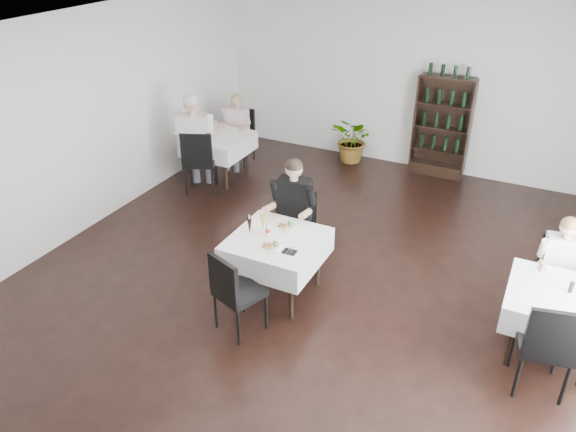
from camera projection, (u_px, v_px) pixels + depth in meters
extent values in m
plane|color=black|center=(299.00, 299.00, 6.71)|extent=(9.00, 9.00, 0.00)
plane|color=white|center=(303.00, 42.00, 5.26)|extent=(9.00, 9.00, 0.00)
plane|color=white|center=(414.00, 83.00, 9.51)|extent=(7.00, 0.00, 7.00)
plane|color=white|center=(59.00, 134.00, 7.34)|extent=(0.00, 9.00, 9.00)
cube|color=black|center=(436.00, 168.00, 9.81)|extent=(0.90, 0.28, 0.20)
cylinder|color=black|center=(235.00, 276.00, 6.51)|extent=(0.06, 0.06, 0.71)
cylinder|color=black|center=(265.00, 246.00, 7.08)|extent=(0.06, 0.06, 0.71)
cylinder|color=black|center=(291.00, 293.00, 6.22)|extent=(0.06, 0.06, 0.71)
cylinder|color=black|center=(317.00, 260.00, 6.80)|extent=(0.06, 0.06, 0.71)
cube|color=black|center=(277.00, 241.00, 6.47)|extent=(0.85, 0.85, 0.04)
cube|color=white|center=(277.00, 249.00, 6.52)|extent=(1.03, 1.03, 0.30)
cylinder|color=black|center=(191.00, 162.00, 9.41)|extent=(0.06, 0.06, 0.71)
cylinder|color=black|center=(213.00, 148.00, 9.95)|extent=(0.06, 0.06, 0.71)
cylinder|color=black|center=(226.00, 170.00, 9.15)|extent=(0.06, 0.06, 0.71)
cylinder|color=black|center=(247.00, 155.00, 9.68)|extent=(0.06, 0.06, 0.71)
cube|color=black|center=(218.00, 138.00, 9.37)|extent=(0.80, 0.80, 0.04)
cube|color=white|center=(218.00, 144.00, 9.42)|extent=(0.98, 0.98, 0.30)
cylinder|color=black|center=(512.00, 337.00, 5.59)|extent=(0.06, 0.06, 0.71)
cylinder|color=black|center=(520.00, 299.00, 6.12)|extent=(0.06, 0.06, 0.71)
cube|color=black|center=(560.00, 297.00, 5.54)|extent=(0.80, 0.80, 0.04)
cube|color=white|center=(557.00, 306.00, 5.59)|extent=(0.98, 0.98, 0.30)
imported|color=#266121|center=(354.00, 140.00, 10.12)|extent=(0.96, 0.90, 0.85)
cylinder|color=black|center=(278.00, 259.00, 7.05)|extent=(0.04, 0.04, 0.46)
cylinder|color=black|center=(284.00, 243.00, 7.40)|extent=(0.04, 0.04, 0.46)
cylinder|color=black|center=(310.00, 262.00, 7.00)|extent=(0.04, 0.04, 0.46)
cylinder|color=black|center=(314.00, 245.00, 7.34)|extent=(0.04, 0.04, 0.46)
cube|color=black|center=(296.00, 235.00, 7.07)|extent=(0.57, 0.57, 0.07)
cube|color=black|center=(299.00, 208.00, 7.12)|extent=(0.45, 0.18, 0.50)
cylinder|color=black|center=(266.00, 312.00, 6.14)|extent=(0.04, 0.04, 0.45)
cylinder|color=black|center=(238.00, 328.00, 5.91)|extent=(0.04, 0.04, 0.45)
cylinder|color=black|center=(243.00, 296.00, 6.39)|extent=(0.04, 0.04, 0.45)
cylinder|color=black|center=(216.00, 311.00, 6.15)|extent=(0.04, 0.04, 0.45)
cube|color=black|center=(240.00, 293.00, 6.02)|extent=(0.58, 0.58, 0.07)
cube|color=black|center=(223.00, 280.00, 5.77)|extent=(0.44, 0.20, 0.49)
cylinder|color=black|center=(225.00, 153.00, 10.12)|extent=(0.03, 0.03, 0.44)
cylinder|color=black|center=(235.00, 146.00, 10.43)|extent=(0.03, 0.03, 0.44)
cylinder|color=black|center=(244.00, 156.00, 9.98)|extent=(0.03, 0.03, 0.44)
cylinder|color=black|center=(254.00, 149.00, 10.29)|extent=(0.03, 0.03, 0.44)
cube|color=black|center=(239.00, 138.00, 10.08)|extent=(0.46, 0.46, 0.07)
cube|color=black|center=(244.00, 121.00, 10.12)|extent=(0.44, 0.06, 0.48)
cylinder|color=black|center=(216.00, 172.00, 9.34)|extent=(0.04, 0.04, 0.49)
cylinder|color=black|center=(213.00, 183.00, 8.97)|extent=(0.04, 0.04, 0.49)
cylinder|color=black|center=(191.00, 171.00, 9.35)|extent=(0.04, 0.04, 0.49)
cylinder|color=black|center=(186.00, 182.00, 8.98)|extent=(0.04, 0.04, 0.49)
cube|color=black|center=(200.00, 161.00, 9.03)|extent=(0.65, 0.65, 0.07)
cube|color=black|center=(196.00, 150.00, 8.69)|extent=(0.47, 0.26, 0.53)
cylinder|color=black|center=(536.00, 305.00, 6.26)|extent=(0.03, 0.03, 0.42)
cylinder|color=black|center=(533.00, 287.00, 6.57)|extent=(0.03, 0.03, 0.42)
cylinder|color=black|center=(572.00, 311.00, 6.17)|extent=(0.03, 0.03, 0.42)
cylinder|color=black|center=(567.00, 292.00, 6.48)|extent=(0.03, 0.03, 0.42)
cube|color=black|center=(556.00, 281.00, 6.25)|extent=(0.49, 0.49, 0.06)
cube|color=black|center=(559.00, 253.00, 6.30)|extent=(0.42, 0.12, 0.46)
cylinder|color=black|center=(557.00, 355.00, 5.53)|extent=(0.04, 0.04, 0.48)
cylinder|color=black|center=(565.00, 385.00, 5.17)|extent=(0.04, 0.04, 0.48)
cylinder|color=black|center=(512.00, 348.00, 5.61)|extent=(0.04, 0.04, 0.48)
cylinder|color=black|center=(517.00, 377.00, 5.26)|extent=(0.04, 0.04, 0.48)
cube|color=black|center=(544.00, 344.00, 5.26)|extent=(0.57, 0.57, 0.07)
cube|color=black|center=(555.00, 336.00, 4.94)|extent=(0.48, 0.16, 0.52)
cube|color=#45444C|center=(281.00, 229.00, 7.03)|extent=(0.19, 0.44, 0.14)
cylinder|color=#45444C|center=(277.00, 258.00, 7.03)|extent=(0.11, 0.11, 0.50)
cube|color=#45444C|center=(297.00, 232.00, 6.97)|extent=(0.19, 0.44, 0.14)
cylinder|color=#45444C|center=(292.00, 261.00, 6.97)|extent=(0.11, 0.11, 0.50)
cube|color=black|center=(294.00, 200.00, 7.00)|extent=(0.43, 0.27, 0.56)
cylinder|color=tan|center=(269.00, 208.00, 6.85)|extent=(0.12, 0.32, 0.16)
cylinder|color=tan|center=(305.00, 214.00, 6.71)|extent=(0.12, 0.32, 0.16)
sphere|color=tan|center=(294.00, 169.00, 6.77)|extent=(0.21, 0.21, 0.21)
sphere|color=black|center=(294.00, 166.00, 6.76)|extent=(0.21, 0.21, 0.21)
cube|color=#45444C|center=(230.00, 140.00, 9.88)|extent=(0.17, 0.39, 0.13)
cylinder|color=#45444C|center=(227.00, 159.00, 9.88)|extent=(0.10, 0.10, 0.45)
cube|color=#45444C|center=(239.00, 141.00, 9.83)|extent=(0.17, 0.39, 0.13)
cylinder|color=#45444C|center=(236.00, 160.00, 9.83)|extent=(0.10, 0.10, 0.45)
cube|color=#CBA7AE|center=(238.00, 121.00, 9.85)|extent=(0.39, 0.24, 0.50)
cylinder|color=tan|center=(221.00, 125.00, 9.72)|extent=(0.11, 0.29, 0.14)
cylinder|color=tan|center=(243.00, 128.00, 9.60)|extent=(0.11, 0.29, 0.14)
sphere|color=tan|center=(236.00, 100.00, 9.65)|extent=(0.19, 0.19, 0.19)
sphere|color=olive|center=(236.00, 99.00, 9.64)|extent=(0.19, 0.19, 0.19)
cube|color=#45444C|center=(205.00, 152.00, 9.07)|extent=(0.33, 0.50, 0.16)
cylinder|color=#45444C|center=(209.00, 167.00, 9.42)|extent=(0.13, 0.13, 0.56)
cube|color=#45444C|center=(191.00, 151.00, 9.08)|extent=(0.33, 0.50, 0.16)
cylinder|color=#45444C|center=(196.00, 167.00, 9.43)|extent=(0.13, 0.13, 0.56)
cube|color=silver|center=(193.00, 134.00, 8.70)|extent=(0.52, 0.41, 0.63)
cylinder|color=tan|center=(214.00, 129.00, 8.97)|extent=(0.22, 0.36, 0.18)
cylinder|color=tan|center=(181.00, 128.00, 9.00)|extent=(0.22, 0.36, 0.18)
sphere|color=tan|center=(191.00, 104.00, 8.49)|extent=(0.24, 0.24, 0.24)
sphere|color=beige|center=(191.00, 102.00, 8.47)|extent=(0.24, 0.24, 0.24)
cube|color=#45444C|center=(548.00, 285.00, 6.11)|extent=(0.19, 0.39, 0.12)
cylinder|color=#45444C|center=(544.00, 315.00, 6.11)|extent=(0.10, 0.10, 0.43)
cube|color=#45444C|center=(565.00, 288.00, 6.07)|extent=(0.19, 0.39, 0.12)
cylinder|color=#45444C|center=(561.00, 317.00, 6.07)|extent=(0.10, 0.10, 0.43)
cube|color=silver|center=(561.00, 256.00, 6.09)|extent=(0.38, 0.25, 0.49)
cylinder|color=tan|center=(542.00, 266.00, 5.94)|extent=(0.12, 0.28, 0.14)
sphere|color=tan|center=(569.00, 227.00, 5.89)|extent=(0.19, 0.19, 0.19)
sphere|color=brown|center=(570.00, 225.00, 5.88)|extent=(0.19, 0.19, 0.19)
cube|color=white|center=(285.00, 227.00, 6.66)|extent=(0.24, 0.24, 0.02)
cube|color=#573218|center=(282.00, 225.00, 6.65)|extent=(0.10, 0.08, 0.02)
sphere|color=#336B1C|center=(290.00, 224.00, 6.65)|extent=(0.05, 0.05, 0.05)
cube|color=olive|center=(284.00, 228.00, 6.61)|extent=(0.10, 0.09, 0.02)
cube|color=white|center=(270.00, 247.00, 6.27)|extent=(0.25, 0.25, 0.02)
cube|color=#573218|center=(267.00, 246.00, 6.25)|extent=(0.11, 0.10, 0.02)
sphere|color=#336B1C|center=(276.00, 244.00, 6.26)|extent=(0.06, 0.06, 0.06)
cube|color=olive|center=(269.00, 248.00, 6.21)|extent=(0.10, 0.08, 0.02)
cone|color=black|center=(250.00, 226.00, 6.48)|extent=(0.06, 0.06, 0.20)
cylinder|color=silver|center=(249.00, 217.00, 6.42)|extent=(0.02, 0.02, 0.05)
cone|color=gold|center=(263.00, 223.00, 6.53)|extent=(0.07, 0.07, 0.23)
cylinder|color=silver|center=(263.00, 212.00, 6.46)|extent=(0.02, 0.02, 0.06)
cylinder|color=silver|center=(268.00, 229.00, 6.44)|extent=(0.06, 0.06, 0.19)
cylinder|color=#BA1E0A|center=(268.00, 230.00, 6.45)|extent=(0.06, 0.06, 0.05)
cylinder|color=silver|center=(268.00, 220.00, 6.39)|extent=(0.02, 0.02, 0.05)
cube|color=black|center=(290.00, 252.00, 6.19)|extent=(0.16, 0.13, 0.01)
cylinder|color=silver|center=(288.00, 251.00, 6.19)|extent=(0.02, 0.17, 0.01)
cylinder|color=silver|center=(291.00, 251.00, 6.18)|extent=(0.02, 0.17, 0.01)
cylinder|color=black|center=(571.00, 287.00, 5.52)|extent=(0.06, 0.06, 0.11)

